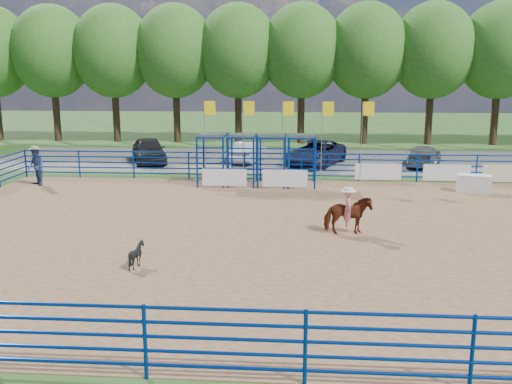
% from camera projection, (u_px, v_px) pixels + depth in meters
% --- Properties ---
extents(ground, '(120.00, 120.00, 0.00)m').
position_uv_depth(ground, '(302.00, 234.00, 20.39)').
color(ground, '#3A5F26').
rests_on(ground, ground).
extents(arena_dirt, '(30.00, 20.00, 0.02)m').
position_uv_depth(arena_dirt, '(302.00, 234.00, 20.38)').
color(arena_dirt, '#986F4C').
rests_on(arena_dirt, ground).
extents(gravel_strip, '(40.00, 10.00, 0.01)m').
position_uv_depth(gravel_strip, '(301.00, 160.00, 36.96)').
color(gravel_strip, slate).
rests_on(gravel_strip, ground).
extents(announcer_table, '(1.70, 1.10, 0.83)m').
position_uv_depth(announcer_table, '(474.00, 183.00, 27.21)').
color(announcer_table, white).
rests_on(announcer_table, arena_dirt).
extents(horse_and_rider, '(1.71, 0.91, 2.35)m').
position_uv_depth(horse_and_rider, '(348.00, 212.00, 20.15)').
color(horse_and_rider, '#652B14').
rests_on(horse_and_rider, arena_dirt).
extents(calf, '(0.92, 0.90, 0.76)m').
position_uv_depth(calf, '(137.00, 255.00, 16.87)').
color(calf, black).
rests_on(calf, arena_dirt).
extents(spectator_cowboy, '(1.17, 1.17, 1.97)m').
position_uv_depth(spectator_cowboy, '(36.00, 166.00, 28.65)').
color(spectator_cowboy, navy).
rests_on(spectator_cowboy, arena_dirt).
extents(car_a, '(3.39, 5.01, 1.58)m').
position_uv_depth(car_a, '(149.00, 150.00, 35.81)').
color(car_a, black).
rests_on(car_a, gravel_strip).
extents(car_b, '(2.15, 4.21, 1.32)m').
position_uv_depth(car_b, '(248.00, 152.00, 36.07)').
color(car_b, '#9B9FA4').
rests_on(car_b, gravel_strip).
extents(car_c, '(4.33, 5.94, 1.50)m').
position_uv_depth(car_c, '(316.00, 153.00, 34.92)').
color(car_c, '#161938').
rests_on(car_c, gravel_strip).
extents(car_d, '(3.04, 4.69, 1.26)m').
position_uv_depth(car_d, '(424.00, 156.00, 34.40)').
color(car_d, '#555558').
rests_on(car_d, gravel_strip).
extents(perimeter_fence, '(30.10, 20.10, 1.50)m').
position_uv_depth(perimeter_fence, '(302.00, 214.00, 20.23)').
color(perimeter_fence, navy).
rests_on(perimeter_fence, ground).
extents(chute_assembly, '(19.32, 2.41, 4.20)m').
position_uv_depth(chute_assembly, '(264.00, 160.00, 28.87)').
color(chute_assembly, navy).
rests_on(chute_assembly, ground).
extents(treeline, '(56.40, 6.40, 11.24)m').
position_uv_depth(treeline, '(302.00, 46.00, 44.15)').
color(treeline, '#3F2B19').
rests_on(treeline, ground).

